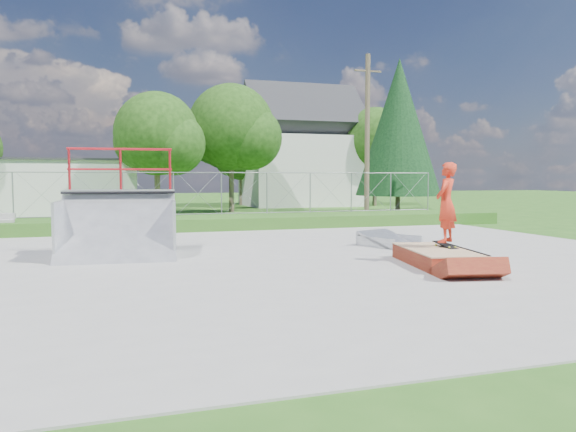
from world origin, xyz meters
name	(u,v)px	position (x,y,z in m)	size (l,w,h in m)	color
ground	(306,262)	(0.00, 0.00, 0.00)	(120.00, 120.00, 0.00)	#295B1A
concrete_pad	(306,261)	(0.00, 0.00, 0.02)	(20.00, 16.00, 0.04)	#989795
grass_berm	(227,222)	(0.00, 9.50, 0.25)	(24.00, 3.00, 0.50)	#295B1A
grind_box	(436,257)	(2.75, -1.49, 0.20)	(1.82, 2.93, 0.41)	maroon
quarter_pipe	(118,203)	(-4.37, 2.08, 1.44)	(2.89, 2.44, 2.89)	#A6A8AE
flat_bank_ramp	(389,240)	(3.44, 2.10, 0.21)	(1.39, 1.48, 0.43)	#A6A8AE
skateboard	(445,245)	(3.12, -1.29, 0.45)	(0.22, 0.80, 0.02)	black
skater	(446,206)	(3.12, -1.29, 1.41)	(0.70, 0.46, 1.92)	red
chain_link_fence	(221,193)	(0.00, 10.50, 1.40)	(20.00, 0.06, 1.80)	gray
utility_building_flat	(44,187)	(-8.00, 22.00, 1.50)	(10.00, 6.00, 3.00)	beige
gable_house	(301,153)	(9.00, 26.00, 3.84)	(8.40, 6.08, 8.94)	beige
utility_pole	(367,138)	(7.50, 12.00, 4.00)	(0.24, 0.24, 8.00)	brown
tree_left_near	(162,137)	(-1.75, 17.83, 4.24)	(4.76, 4.48, 6.65)	brown
tree_center	(236,130)	(2.78, 19.81, 4.85)	(5.44, 5.12, 7.60)	brown
tree_right_far	(380,143)	(14.27, 23.82, 4.54)	(5.10, 4.80, 7.12)	brown
tree_back_mid	(244,156)	(5.21, 27.86, 3.63)	(4.08, 3.84, 5.70)	brown
conifer_tree	(399,127)	(12.00, 17.00, 5.05)	(5.04, 5.04, 9.10)	brown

